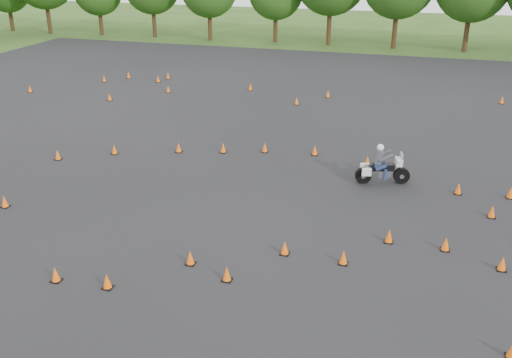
% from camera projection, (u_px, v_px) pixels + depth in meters
% --- Properties ---
extents(ground, '(140.00, 140.00, 0.00)m').
position_uv_depth(ground, '(221.00, 260.00, 18.37)').
color(ground, '#2D5119').
rests_on(ground, ground).
extents(asphalt_pad, '(62.00, 62.00, 0.00)m').
position_uv_depth(asphalt_pad, '(270.00, 187.00, 23.67)').
color(asphalt_pad, black).
rests_on(asphalt_pad, ground).
extents(treeline, '(86.61, 32.75, 10.62)m').
position_uv_depth(treeline, '(402.00, 2.00, 46.69)').
color(treeline, '#244914').
rests_on(treeline, ground).
extents(traffic_cones, '(36.88, 33.48, 0.45)m').
position_uv_depth(traffic_cones, '(265.00, 186.00, 23.21)').
color(traffic_cones, '#F95F0A').
rests_on(traffic_cones, asphalt_pad).
extents(rider_grey, '(2.40, 1.30, 1.77)m').
position_uv_depth(rider_grey, '(383.00, 164.00, 23.75)').
color(rider_grey, '#3C3D43').
rests_on(rider_grey, ground).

